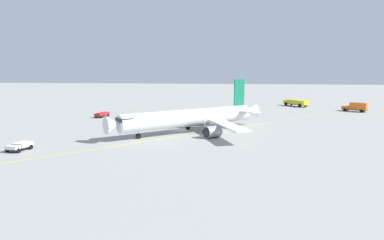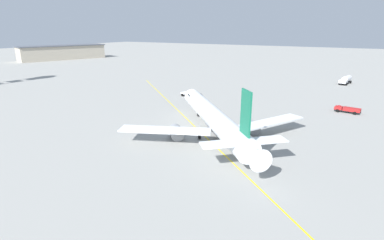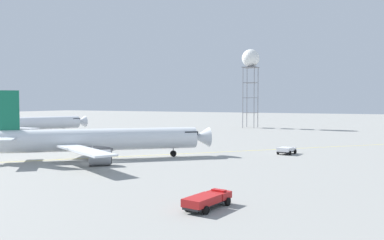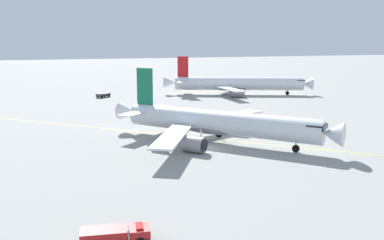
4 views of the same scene
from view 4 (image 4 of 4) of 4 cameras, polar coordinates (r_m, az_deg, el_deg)
ground_plane at (r=67.07m, az=1.93°, el=-3.64°), size 600.00×600.00×0.00m
airliner_main at (r=69.89m, az=3.25°, el=-0.44°), size 30.97×29.63×11.52m
airliner_secondary at (r=130.36m, az=5.94°, el=4.68°), size 28.60×42.50×11.28m
ops_pickup_truck at (r=37.34m, az=-10.04°, el=-14.49°), size 2.78×5.82×1.41m
baggage_truck_truck at (r=126.12m, az=-11.57°, el=3.24°), size 4.08×4.40×1.22m
taxiway_centreline at (r=73.95m, az=0.36°, el=-2.27°), size 93.78×104.88×0.01m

